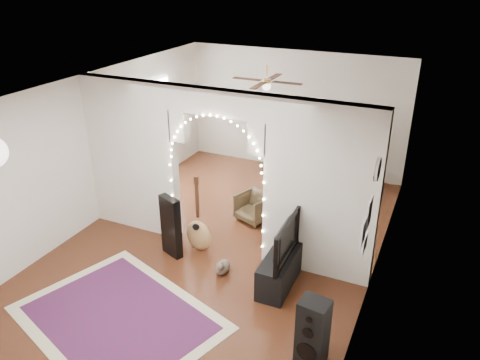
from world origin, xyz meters
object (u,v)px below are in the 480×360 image
at_px(acoustic_guitar, 198,224).
at_px(dining_chair_left, 285,171).
at_px(floor_speaker, 313,332).
at_px(dining_table, 316,167).
at_px(bookcase, 311,153).
at_px(dining_chair_right, 254,207).
at_px(media_console, 279,271).

bearing_deg(acoustic_guitar, dining_chair_left, 72.83).
distance_m(floor_speaker, dining_table, 4.39).
height_order(bookcase, dining_chair_right, bookcase).
xyz_separation_m(acoustic_guitar, dining_table, (1.21, 2.67, 0.19)).
height_order(acoustic_guitar, dining_chair_left, acoustic_guitar).
bearing_deg(dining_table, dining_chair_right, -131.36).
bearing_deg(floor_speaker, dining_table, 113.14).
height_order(floor_speaker, dining_chair_right, floor_speaker).
xyz_separation_m(dining_chair_left, dining_chair_right, (0.06, -1.87, 0.02)).
bearing_deg(floor_speaker, bookcase, 114.59).
relative_size(bookcase, dining_table, 1.13).
bearing_deg(dining_chair_left, dining_chair_right, -71.49).
relative_size(acoustic_guitar, dining_chair_left, 2.18).
bearing_deg(dining_chair_right, acoustic_guitar, -88.33).
bearing_deg(bookcase, media_console, -76.19).
distance_m(bookcase, dining_chair_left, 0.77).
relative_size(media_console, dining_table, 0.75).
bearing_deg(acoustic_guitar, media_console, -22.92).
relative_size(dining_chair_left, dining_chair_right, 0.91).
height_order(media_console, dining_table, dining_table).
bearing_deg(media_console, bookcase, 98.67).
relative_size(acoustic_guitar, dining_table, 0.85).
xyz_separation_m(bookcase, dining_table, (0.26, -0.48, -0.07)).
xyz_separation_m(dining_table, dining_chair_left, (-0.83, 0.51, -0.44)).
relative_size(acoustic_guitar, media_console, 1.14).
relative_size(acoustic_guitar, dining_chair_right, 1.99).
height_order(acoustic_guitar, media_console, acoustic_guitar).
bearing_deg(dining_table, dining_chair_left, 136.67).
bearing_deg(floor_speaker, dining_chair_right, 131.80).
bearing_deg(dining_chair_right, dining_chair_left, 111.79).
distance_m(floor_speaker, dining_chair_left, 5.14).
xyz_separation_m(floor_speaker, media_console, (-0.85, 1.21, -0.18)).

